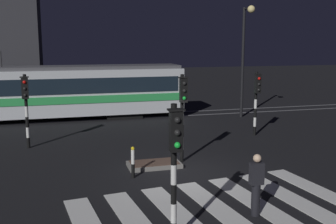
{
  "coord_description": "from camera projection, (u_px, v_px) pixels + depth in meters",
  "views": [
    {
      "loc": [
        -4.23,
        -13.21,
        4.62
      ],
      "look_at": [
        0.78,
        4.81,
        1.4
      ],
      "focal_mm": 43.15,
      "sensor_mm": 36.0,
      "label": 1
    }
  ],
  "objects": [
    {
      "name": "traffic_light_corner_far_left",
      "position": [
        26.0,
        100.0,
        17.49
      ],
      "size": [
        0.36,
        0.42,
        3.28
      ],
      "color": "black",
      "rests_on": "ground"
    },
    {
      "name": "pedestrian_waiting_at_kerb",
      "position": [
        256.0,
        184.0,
        10.79
      ],
      "size": [
        0.36,
        0.24,
        1.71
      ],
      "color": "black",
      "rests_on": "ground"
    },
    {
      "name": "street_lamp_trackside_right",
      "position": [
        245.0,
        48.0,
        24.44
      ],
      "size": [
        0.44,
        1.21,
        6.76
      ],
      "color": "black",
      "rests_on": "ground"
    },
    {
      "name": "traffic_light_median_centre",
      "position": [
        183.0,
        105.0,
        15.4
      ],
      "size": [
        0.36,
        0.42,
        3.44
      ],
      "color": "black",
      "rests_on": "ground"
    },
    {
      "name": "traffic_island",
      "position": [
        154.0,
        164.0,
        15.21
      ],
      "size": [
        1.98,
        1.05,
        0.18
      ],
      "color": "slate",
      "rests_on": "ground"
    },
    {
      "name": "traffic_light_corner_far_right",
      "position": [
        257.0,
        94.0,
        19.94
      ],
      "size": [
        0.36,
        0.42,
        3.22
      ],
      "color": "black",
      "rests_on": "ground"
    },
    {
      "name": "rail_far",
      "position": [
        125.0,
        114.0,
        26.24
      ],
      "size": [
        80.0,
        0.12,
        0.03
      ],
      "primitive_type": "cube",
      "color": "#59595E",
      "rests_on": "ground"
    },
    {
      "name": "ground_plane",
      "position": [
        183.0,
        173.0,
        14.44
      ],
      "size": [
        120.0,
        120.0,
        0.0
      ],
      "primitive_type": "plane",
      "color": "black"
    },
    {
      "name": "rail_near",
      "position": [
        129.0,
        118.0,
        24.88
      ],
      "size": [
        80.0,
        0.12,
        0.03
      ],
      "primitive_type": "cube",
      "color": "#59595E",
      "rests_on": "ground"
    },
    {
      "name": "traffic_light_kerb_mid_left",
      "position": [
        175.0,
        153.0,
        9.05
      ],
      "size": [
        0.36,
        0.42,
        3.28
      ],
      "color": "black",
      "rests_on": "ground"
    },
    {
      "name": "tram",
      "position": [
        47.0,
        92.0,
        24.0
      ],
      "size": [
        16.51,
        2.58,
        4.15
      ],
      "color": "silver",
      "rests_on": "ground"
    },
    {
      "name": "bollard_island_edge",
      "position": [
        133.0,
        162.0,
        13.87
      ],
      "size": [
        0.12,
        0.12,
        1.11
      ],
      "color": "black",
      "rests_on": "ground"
    },
    {
      "name": "crosswalk_zebra",
      "position": [
        217.0,
        208.0,
        11.39
      ],
      "size": [
        8.38,
        5.22,
        0.02
      ],
      "color": "silver",
      "rests_on": "ground"
    }
  ]
}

